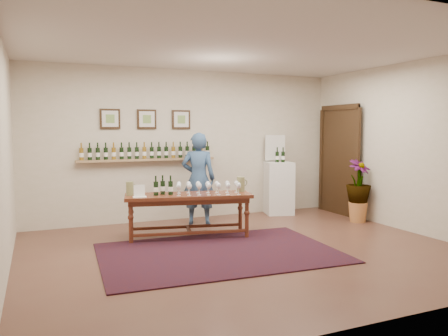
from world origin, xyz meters
name	(u,v)px	position (x,y,z in m)	size (l,w,h in m)	color
ground	(247,251)	(0.00, 0.00, 0.00)	(6.00, 6.00, 0.00)	#542F25
room_shell	(302,159)	(2.11, 1.86, 1.12)	(6.00, 6.00, 6.00)	beige
rug	(219,253)	(-0.40, 0.04, 0.01)	(3.19, 2.12, 0.02)	#48120C
tasting_table	(188,201)	(-0.50, 1.05, 0.59)	(2.03, 1.01, 0.69)	#4E2913
table_glasses	(208,188)	(-0.21, 0.93, 0.79)	(1.41, 0.33, 0.20)	white
table_bottles	(163,186)	(-0.88, 1.13, 0.83)	(0.26, 0.15, 0.28)	black
pitcher_left	(130,189)	(-1.37, 1.26, 0.80)	(0.13, 0.13, 0.21)	olive
pitcher_right	(241,184)	(0.38, 0.99, 0.81)	(0.15, 0.15, 0.24)	olive
menu_card	(139,191)	(-1.26, 1.07, 0.78)	(0.20, 0.14, 0.18)	silver
display_pedestal	(279,188)	(1.80, 2.19, 0.52)	(0.52, 0.52, 1.04)	silver
pedestal_bottles	(280,154)	(1.80, 2.16, 1.20)	(0.31, 0.08, 0.31)	black
info_sign	(275,148)	(1.80, 2.35, 1.33)	(0.41, 0.02, 0.56)	silver
potted_plant	(358,191)	(2.73, 0.92, 0.58)	(0.62, 0.62, 0.99)	#B9753D
person	(198,179)	(-0.01, 1.92, 0.82)	(0.60, 0.39, 1.64)	#324F76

